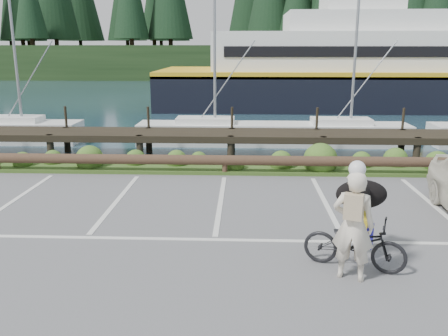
{
  "coord_description": "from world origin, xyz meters",
  "views": [
    {
      "loc": [
        0.56,
        -9.21,
        3.75
      ],
      "look_at": [
        0.12,
        1.12,
        1.1
      ],
      "focal_mm": 38.0,
      "sensor_mm": 36.0,
      "label": 1
    }
  ],
  "objects": [
    {
      "name": "harbor_backdrop",
      "position": [
        0.4,
        78.42,
        -0.0
      ],
      "size": [
        170.0,
        160.0,
        30.0
      ],
      "color": "#1A323F",
      "rests_on": "ground"
    },
    {
      "name": "log_rail",
      "position": [
        0.0,
        4.6,
        0.0
      ],
      "size": [
        32.0,
        0.3,
        0.6
      ],
      "primitive_type": null,
      "color": "#443021",
      "rests_on": "ground"
    },
    {
      "name": "bicycle",
      "position": [
        2.49,
        -1.53,
        0.46
      ],
      "size": [
        1.85,
        1.17,
        0.92
      ],
      "primitive_type": "imported",
      "rotation": [
        0.0,
        0.0,
        1.22
      ],
      "color": "black",
      "rests_on": "ground"
    },
    {
      "name": "dog",
      "position": [
        2.68,
        -1.0,
        1.18
      ],
      "size": [
        0.73,
        1.01,
        0.53
      ],
      "primitive_type": "ellipsoid",
      "rotation": [
        0.0,
        0.0,
        1.22
      ],
      "color": "black",
      "rests_on": "bicycle"
    },
    {
      "name": "vegetation_strip",
      "position": [
        0.0,
        5.3,
        0.05
      ],
      "size": [
        34.0,
        1.6,
        0.1
      ],
      "primitive_type": "cube",
      "color": "#3D5B21",
      "rests_on": "ground"
    },
    {
      "name": "cyclist",
      "position": [
        2.35,
        -1.91,
        0.93
      ],
      "size": [
        0.79,
        0.65,
        1.86
      ],
      "primitive_type": "imported",
      "rotation": [
        0.0,
        0.0,
        2.79
      ],
      "color": "beige",
      "rests_on": "ground"
    },
    {
      "name": "ground",
      "position": [
        0.0,
        0.0,
        0.0
      ],
      "size": [
        72.0,
        72.0,
        0.0
      ],
      "primitive_type": "plane",
      "color": "#58585B"
    }
  ]
}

